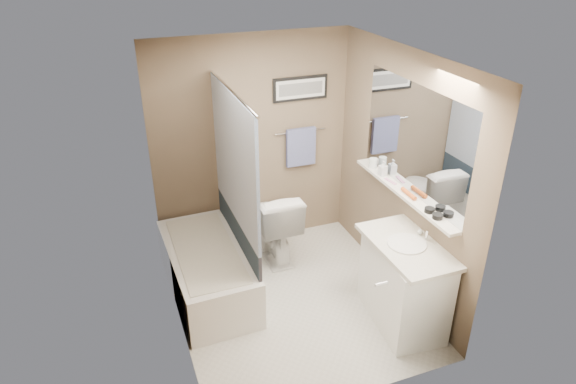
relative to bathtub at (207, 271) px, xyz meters
name	(u,v)px	position (x,y,z in m)	size (l,w,h in m)	color
ground	(293,301)	(0.75, -0.45, -0.25)	(2.50, 2.50, 0.00)	beige
ceiling	(295,61)	(0.75, -0.45, 2.13)	(2.20, 2.50, 0.04)	white
wall_back	(253,146)	(0.75, 0.78, 0.95)	(2.20, 0.04, 2.40)	brown
wall_front	(359,271)	(0.75, -1.68, 0.95)	(2.20, 0.04, 2.40)	brown
wall_left	(172,215)	(-0.33, -0.45, 0.95)	(0.04, 2.50, 2.40)	brown
wall_right	(399,176)	(1.83, -0.45, 0.95)	(0.04, 2.50, 2.40)	brown
tile_surround	(164,209)	(-0.34, 0.05, 0.75)	(0.02, 1.55, 2.00)	#C1AA92
curtain_rod	(231,90)	(0.35, 0.05, 1.80)	(0.02, 0.02, 1.55)	silver
curtain_upper	(234,159)	(0.35, 0.05, 1.15)	(0.03, 1.45, 1.28)	silver
curtain_lower	(238,234)	(0.35, 0.05, 0.33)	(0.03, 1.45, 0.36)	#233241
mirror	(414,140)	(1.84, -0.60, 1.37)	(0.02, 1.60, 1.00)	silver
shelf	(403,193)	(1.79, -0.60, 0.85)	(0.12, 1.60, 0.03)	silver
towel_bar	(300,131)	(1.30, 0.76, 1.05)	(0.02, 0.02, 0.60)	silver
towel	(301,147)	(1.30, 0.74, 0.87)	(0.34, 0.05, 0.44)	#8C96CC
art_frame	(300,88)	(1.30, 0.78, 1.53)	(0.62, 0.03, 0.26)	black
art_mat	(301,89)	(1.30, 0.77, 1.53)	(0.56, 0.00, 0.20)	white
art_image	(301,89)	(1.30, 0.76, 1.53)	(0.50, 0.00, 0.13)	#595959
door	(424,278)	(1.30, -1.69, 0.75)	(0.80, 0.02, 2.00)	silver
door_handle	(381,284)	(0.97, -1.64, 0.75)	(0.02, 0.02, 0.10)	silver
bathtub	(207,271)	(0.00, 0.00, 0.00)	(0.70, 1.50, 0.50)	white
tub_rim	(205,250)	(0.00, 0.00, 0.25)	(0.56, 1.36, 0.02)	beige
toilet	(273,223)	(0.84, 0.39, 0.17)	(0.47, 0.82, 0.83)	white
vanity	(404,285)	(1.60, -1.05, 0.15)	(0.50, 0.90, 0.80)	white
countertop	(407,246)	(1.59, -1.05, 0.57)	(0.54, 0.96, 0.04)	beige
sink_basin	(407,244)	(1.58, -1.05, 0.60)	(0.34, 0.34, 0.01)	white
faucet_spout	(427,235)	(1.78, -1.05, 0.64)	(0.02, 0.02, 0.10)	white
faucet_knob	(420,232)	(1.78, -0.95, 0.62)	(0.05, 0.05, 0.05)	silver
candle_bowl_near	(438,216)	(1.79, -1.15, 0.89)	(0.09, 0.09, 0.04)	black
candle_bowl_far	(430,210)	(1.79, -1.03, 0.89)	(0.09, 0.09, 0.04)	black
hair_brush_front	(409,194)	(1.79, -0.70, 0.89)	(0.04, 0.04, 0.22)	#CC551C
pink_comb	(390,181)	(1.79, -0.38, 0.87)	(0.03, 0.16, 0.01)	pink
glass_jar	(373,163)	(1.79, -0.03, 0.92)	(0.08, 0.08, 0.10)	white
soap_bottle	(383,168)	(1.79, -0.23, 0.94)	(0.07, 0.07, 0.15)	#999999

